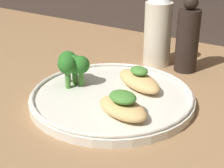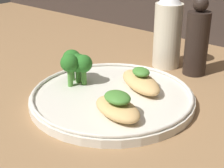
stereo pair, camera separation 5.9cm
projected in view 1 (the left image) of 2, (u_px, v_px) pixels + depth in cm
name	position (u px, v px, depth cm)	size (l,w,h in cm)	color
ground_plane	(112.00, 104.00, 60.76)	(180.00, 180.00, 1.00)	#936D47
plate	(112.00, 96.00, 60.14)	(28.75, 28.75, 2.00)	silver
grilled_meat_front	(123.00, 106.00, 52.68)	(10.29, 7.43, 3.92)	tan
grilled_meat_middle	(139.00, 80.00, 62.06)	(11.96, 9.34, 3.96)	tan
broccoli_bunch	(72.00, 65.00, 62.03)	(6.44, 5.87, 6.18)	#4C8E38
sauce_bottle	(158.00, 29.00, 74.15)	(5.91, 5.91, 16.83)	beige
pepper_grinder	(188.00, 38.00, 70.99)	(4.72, 4.72, 16.12)	black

